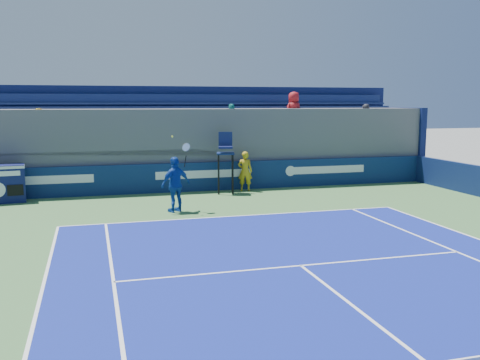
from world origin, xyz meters
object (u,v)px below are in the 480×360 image
object	(u,v)px
match_clock	(6,183)
umpire_chair	(226,156)
tennis_player	(176,184)
ball_person	(245,171)

from	to	relation	value
match_clock	umpire_chair	xyz separation A→B (m)	(8.23, -0.23, 0.79)
tennis_player	match_clock	bearing A→B (deg)	149.46
match_clock	tennis_player	distance (m)	6.65
match_clock	umpire_chair	distance (m)	8.27
umpire_chair	tennis_player	distance (m)	4.07
umpire_chair	ball_person	bearing A→B (deg)	20.03
ball_person	match_clock	bearing A→B (deg)	20.38
tennis_player	ball_person	bearing A→B (deg)	45.54
ball_person	match_clock	size ratio (longest dim) A/B	1.18
ball_person	tennis_player	size ratio (longest dim) A/B	0.64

